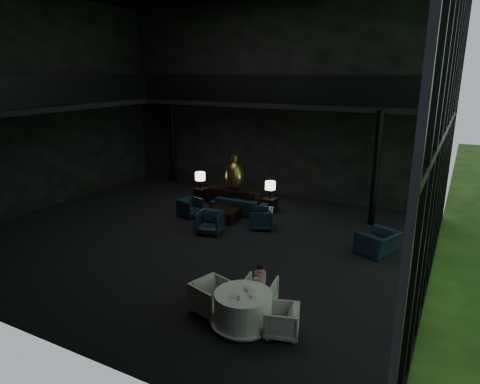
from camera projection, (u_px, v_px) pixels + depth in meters
The scene contains 34 objects.
floor at pixel (195, 238), 13.88m from camera, with size 14.00×12.00×0.02m, color black.
wall_back at pixel (272, 101), 17.89m from camera, with size 14.00×0.04×8.00m, color black.
wall_front at pixel (3, 142), 7.69m from camera, with size 14.00×0.04×8.00m, color black.
wall_left at pixel (35, 105), 15.94m from camera, with size 0.04×12.00×8.00m, color black.
curtain_wall at pixel (446, 127), 9.66m from camera, with size 0.20×12.00×8.00m, color black, non-canonical shape.
mezzanine_left at pixel (53, 106), 15.49m from camera, with size 2.00×12.00×0.25m, color black.
mezzanine_back at pixel (285, 104), 16.59m from camera, with size 12.00×2.00×0.25m, color black.
railing_left at pixel (71, 90), 14.87m from camera, with size 0.06×12.00×1.00m, color black.
railing_back at pixel (275, 89), 15.58m from camera, with size 12.00×0.06×1.00m, color black.
column_nw at pixel (173, 141), 20.43m from camera, with size 0.24×0.24×4.00m, color black.
column_ne at pixel (376, 169), 14.58m from camera, with size 0.24×0.24×4.00m, color black.
console at pixel (233, 198), 17.06m from camera, with size 2.17×0.49×0.69m, color black.
bronze_urn at pixel (235, 175), 16.90m from camera, with size 0.73×0.73×1.37m.
side_table_left at pixel (201, 194), 17.88m from camera, with size 0.47×0.47×0.51m, color black.
table_lamp_left at pixel (200, 177), 17.66m from camera, with size 0.41×0.41×0.69m.
side_table_right at pixel (270, 205), 16.36m from camera, with size 0.51×0.51×0.56m, color black.
table_lamp_right at pixel (270, 186), 16.16m from camera, with size 0.39×0.39×0.65m.
sofa at pixel (239, 203), 16.18m from camera, with size 2.18×0.64×0.85m, color black.
lounge_armchair_west at pixel (190, 207), 15.85m from camera, with size 0.70×0.66×0.72m, color #213948.
lounge_armchair_east at pixel (262, 218), 14.62m from camera, with size 0.76×0.71×0.78m, color #192643.
lounge_armchair_south at pixel (210, 221), 14.18m from camera, with size 0.85×0.79×0.87m, color #1B2A4C.
window_armchair at pixel (378, 239), 12.54m from camera, with size 1.11×0.72×0.97m, color black.
coffee_table at pixel (224, 215), 15.46m from camera, with size 0.98×0.98×0.44m, color black.
dining_table at pixel (243, 311), 9.05m from camera, with size 1.38×1.38×0.75m.
dining_chair_north at pixel (260, 291), 9.83m from camera, with size 0.66×0.62×0.68m, color beige.
dining_chair_east at pixel (281, 321), 8.71m from camera, with size 0.62×0.58×0.64m, color beige.
dining_chair_west at pixel (212, 295), 9.51m from camera, with size 0.82×0.77×0.85m, color beige.
child at pixel (260, 276), 9.75m from camera, with size 0.26×0.26×0.56m.
plate_a at pixel (233, 296), 8.82m from camera, with size 0.23×0.23×0.01m, color white.
plate_b at pixel (251, 291), 9.01m from camera, with size 0.21×0.21×0.01m, color white.
saucer at pixel (253, 298), 8.73m from camera, with size 0.17×0.17×0.01m, color white.
coffee_cup at pixel (251, 295), 8.77m from camera, with size 0.09×0.09×0.06m, color white.
cereal_bowl at pixel (248, 288), 9.06m from camera, with size 0.15×0.15×0.07m, color white.
cream_pot at pixel (238, 298), 8.66m from camera, with size 0.06×0.06×0.07m, color #99999E.
Camera 1 is at (7.35, -10.76, 5.23)m, focal length 32.00 mm.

